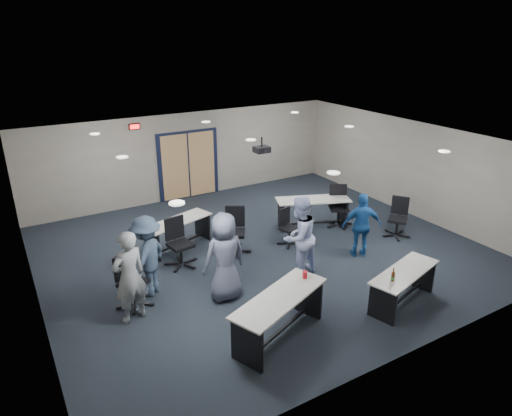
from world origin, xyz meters
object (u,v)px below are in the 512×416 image
table_front_left (280,310)px  chair_back_b (234,231)px  chair_back_a (180,243)px  person_navy (362,225)px  chair_back_d (339,206)px  person_plaid (225,257)px  table_back_right (313,208)px  person_gray (129,277)px  table_back_left (178,229)px  chair_loose_left (133,281)px  table_front_right (403,281)px  person_back (147,256)px  person_lightblue (299,237)px  chair_loose_right (398,218)px  chair_back_c (290,227)px

table_front_left → chair_back_b: chair_back_b is taller
table_front_left → chair_back_b: (0.85, 3.28, -0.01)m
chair_back_a → person_navy: bearing=-32.2°
chair_back_d → person_plaid: size_ratio=0.61×
table_back_right → chair_back_b: bearing=-151.3°
chair_back_b → person_gray: person_gray is taller
table_back_left → person_navy: bearing=-54.0°
chair_back_b → chair_back_a: bearing=-149.9°
chair_back_a → chair_back_d: (4.59, -0.04, -0.01)m
chair_loose_left → chair_back_b: bearing=-12.7°
table_front_right → person_plaid: person_plaid is taller
person_gray → chair_back_b: bearing=-170.0°
table_front_left → table_front_right: bearing=-29.2°
table_front_right → person_back: (-4.17, 2.89, 0.35)m
person_lightblue → person_back: 3.20m
table_back_right → chair_back_b: (-2.57, -0.30, 0.02)m
chair_back_a → person_lightblue: size_ratio=0.62×
person_gray → person_plaid: person_plaid is taller
table_back_left → person_lightblue: size_ratio=1.02×
chair_back_a → chair_back_d: bearing=-9.0°
table_back_left → chair_back_a: chair_back_a is taller
person_gray → person_navy: 5.43m
person_navy → person_back: person_back is taller
table_front_right → table_back_right: 4.00m
chair_loose_right → person_navy: (-1.57, -0.33, 0.27)m
chair_back_a → person_gray: person_gray is taller
chair_back_b → person_gray: bearing=-121.6°
table_back_left → chair_back_d: (4.29, -0.95, 0.07)m
person_gray → chair_loose_right: bearing=164.6°
chair_back_a → person_back: person_back is taller
chair_back_c → person_lightblue: (-0.70, -1.34, 0.45)m
table_front_right → chair_back_a: size_ratio=1.66×
chair_back_d → chair_loose_right: chair_back_d is taller
table_back_right → person_gray: bearing=-140.4°
person_navy → chair_back_b: bearing=-5.2°
person_navy → person_plaid: bearing=28.2°
person_plaid → person_lightblue: 1.80m
person_navy → person_back: bearing=17.6°
chair_loose_left → person_back: 0.57m
table_front_right → table_back_right: size_ratio=0.90×
chair_back_d → chair_back_c: bearing=-142.2°
person_back → chair_back_d: bearing=145.7°
chair_back_b → table_front_right: bearing=-31.4°
chair_loose_right → person_navy: person_navy is taller
table_front_right → person_gray: size_ratio=1.04×
chair_loose_left → chair_back_c: bearing=-23.1°
chair_back_c → person_back: bearing=173.1°
chair_back_c → person_back: 3.81m
table_front_left → chair_loose_left: 2.97m
chair_loose_left → person_gray: size_ratio=0.60×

